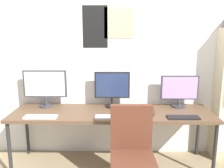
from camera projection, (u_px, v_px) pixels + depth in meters
The scene contains 11 objects.
wall_back at pixel (112, 64), 3.30m from camera, with size 4.94×0.11×2.60m.
desk at pixel (112, 115), 3.02m from camera, with size 2.54×0.68×0.74m.
office_chair at pixel (132, 163), 2.43m from camera, with size 0.52×0.52×0.99m.
monitor_left at pixel (45, 86), 3.16m from camera, with size 0.58×0.18×0.50m.
monitor_center at pixel (112, 87), 3.16m from camera, with size 0.47×0.18×0.48m.
monitor_right at pixel (179, 90), 3.16m from camera, with size 0.50×0.18×0.43m.
keyboard_left at pixel (41, 117), 2.79m from camera, with size 0.39×0.13×0.02m, color silver.
keyboard_center at pixel (112, 117), 2.78m from camera, with size 0.39×0.13×0.02m, color silver.
keyboard_right at pixel (183, 117), 2.77m from camera, with size 0.37×0.13×0.02m, color black.
computer_mouse at pixel (139, 116), 2.79m from camera, with size 0.06×0.10×0.03m, color silver.
laptop_closed at pixel (142, 111), 2.98m from camera, with size 0.32×0.22×0.02m, color #2D2D2D.
Camera 1 is at (0.03, -2.27, 1.71)m, focal length 37.89 mm.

